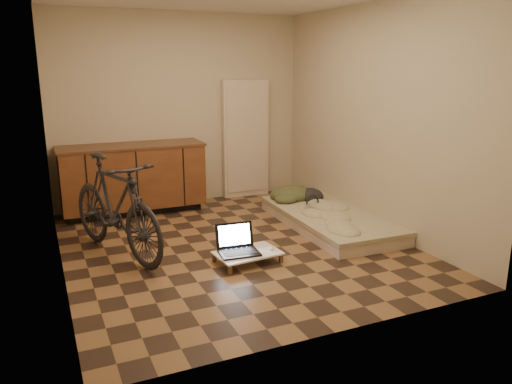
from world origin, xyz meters
name	(u,v)px	position (x,y,z in m)	size (l,w,h in m)	color
room_shell	(233,126)	(0.00, 0.00, 1.30)	(3.50, 4.00, 2.60)	brown
cabinets	(133,178)	(-0.75, 1.70, 0.47)	(1.84, 0.62, 0.91)	black
appliance_panel	(245,139)	(0.95, 1.94, 0.85)	(0.70, 0.10, 1.70)	beige
bicycle	(115,202)	(-1.20, 0.24, 0.57)	(0.52, 1.76, 1.14)	black
futon	(330,219)	(1.30, 0.15, 0.09)	(1.02, 2.04, 0.17)	beige
clothing_pile	(296,189)	(1.25, 0.91, 0.30)	(0.62, 0.52, 0.25)	#3A4226
headphones	(313,202)	(1.20, 0.40, 0.25)	(0.23, 0.21, 0.15)	black
lap_desk	(248,253)	(-0.06, -0.50, 0.09)	(0.66, 0.46, 0.10)	brown
laptop	(238,247)	(-0.14, -0.45, 0.16)	(0.41, 0.38, 0.26)	black
mouse	(271,248)	(0.19, -0.52, 0.12)	(0.05, 0.09, 0.03)	white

